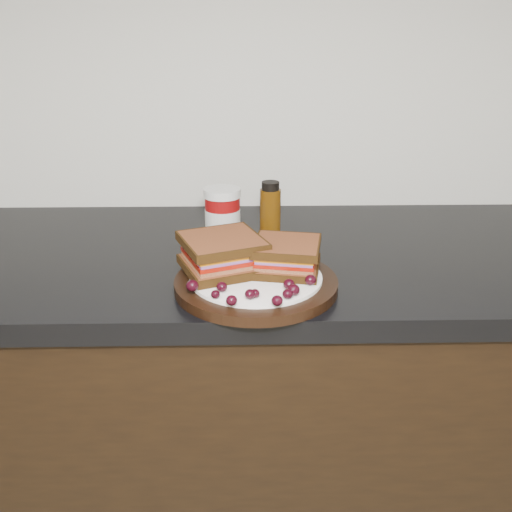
% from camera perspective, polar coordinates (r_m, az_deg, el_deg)
% --- Properties ---
extents(wall_back, '(4.00, 0.01, 2.70)m').
position_cam_1_polar(wall_back, '(1.39, -12.83, 22.83)').
color(wall_back, silver).
rests_on(wall_back, ground_plane).
extents(base_cabinets, '(3.96, 0.58, 0.86)m').
position_cam_1_polar(base_cabinets, '(1.41, -11.91, -17.50)').
color(base_cabinets, black).
rests_on(base_cabinets, ground_plane).
extents(countertop, '(3.98, 0.60, 0.04)m').
position_cam_1_polar(countertop, '(1.18, -13.60, -0.42)').
color(countertop, black).
rests_on(countertop, base_cabinets).
extents(plate, '(0.28, 0.28, 0.02)m').
position_cam_1_polar(plate, '(0.98, 0.00, -2.76)').
color(plate, black).
rests_on(plate, countertop).
extents(sandwich_left, '(0.17, 0.17, 0.06)m').
position_cam_1_polar(sandwich_left, '(0.99, -3.39, 0.23)').
color(sandwich_left, brown).
rests_on(sandwich_left, plate).
extents(sandwich_right, '(0.13, 0.13, 0.05)m').
position_cam_1_polar(sandwich_right, '(0.99, 3.07, -0.02)').
color(sandwich_right, brown).
rests_on(sandwich_right, plate).
extents(grape_0, '(0.02, 0.02, 0.02)m').
position_cam_1_polar(grape_0, '(0.92, -6.38, -2.97)').
color(grape_0, black).
rests_on(grape_0, plate).
extents(grape_1, '(0.02, 0.02, 0.02)m').
position_cam_1_polar(grape_1, '(0.91, -3.44, -3.10)').
color(grape_1, black).
rests_on(grape_1, plate).
extents(grape_2, '(0.01, 0.01, 0.01)m').
position_cam_1_polar(grape_2, '(0.89, -4.08, -3.85)').
color(grape_2, black).
rests_on(grape_2, plate).
extents(grape_3, '(0.02, 0.02, 0.02)m').
position_cam_1_polar(grape_3, '(0.87, -2.46, -4.46)').
color(grape_3, black).
rests_on(grape_3, plate).
extents(grape_4, '(0.02, 0.02, 0.02)m').
position_cam_1_polar(grape_4, '(0.89, -0.59, -3.84)').
color(grape_4, black).
rests_on(grape_4, plate).
extents(grape_5, '(0.02, 0.02, 0.01)m').
position_cam_1_polar(grape_5, '(0.89, -0.11, -3.77)').
color(grape_5, black).
rests_on(grape_5, plate).
extents(grape_6, '(0.02, 0.02, 0.02)m').
position_cam_1_polar(grape_6, '(0.87, 2.13, -4.49)').
color(grape_6, black).
rests_on(grape_6, plate).
extents(grape_7, '(0.02, 0.02, 0.02)m').
position_cam_1_polar(grape_7, '(0.89, 3.19, -3.82)').
color(grape_7, black).
rests_on(grape_7, plate).
extents(grape_8, '(0.02, 0.02, 0.02)m').
position_cam_1_polar(grape_8, '(0.90, 3.79, -3.40)').
color(grape_8, black).
rests_on(grape_8, plate).
extents(grape_9, '(0.02, 0.02, 0.02)m').
position_cam_1_polar(grape_9, '(0.92, 3.32, -2.83)').
color(grape_9, black).
rests_on(grape_9, plate).
extents(grape_10, '(0.02, 0.02, 0.02)m').
position_cam_1_polar(grape_10, '(0.94, 5.48, -2.39)').
color(grape_10, black).
rests_on(grape_10, plate).
extents(grape_11, '(0.02, 0.02, 0.02)m').
position_cam_1_polar(grape_11, '(0.96, 3.86, -1.74)').
color(grape_11, black).
rests_on(grape_11, plate).
extents(grape_12, '(0.02, 0.02, 0.02)m').
position_cam_1_polar(grape_12, '(0.98, 4.54, -1.30)').
color(grape_12, black).
rests_on(grape_12, plate).
extents(grape_13, '(0.02, 0.02, 0.02)m').
position_cam_1_polar(grape_13, '(1.01, 4.35, -0.58)').
color(grape_13, black).
rests_on(grape_13, plate).
extents(grape_14, '(0.02, 0.02, 0.02)m').
position_cam_1_polar(grape_14, '(1.02, 3.79, -0.36)').
color(grape_14, black).
rests_on(grape_14, plate).
extents(grape_15, '(0.02, 0.02, 0.02)m').
position_cam_1_polar(grape_15, '(1.01, -2.22, -0.49)').
color(grape_15, black).
rests_on(grape_15, plate).
extents(grape_16, '(0.02, 0.02, 0.02)m').
position_cam_1_polar(grape_16, '(1.01, -4.33, -0.63)').
color(grape_16, black).
rests_on(grape_16, plate).
extents(grape_17, '(0.02, 0.02, 0.02)m').
position_cam_1_polar(grape_17, '(0.98, -3.90, -1.18)').
color(grape_17, black).
rests_on(grape_17, plate).
extents(grape_18, '(0.02, 0.02, 0.02)m').
position_cam_1_polar(grape_18, '(0.97, -5.78, -1.72)').
color(grape_18, black).
rests_on(grape_18, plate).
extents(grape_19, '(0.02, 0.02, 0.02)m').
position_cam_1_polar(grape_19, '(0.95, -4.85, -1.99)').
color(grape_19, black).
rests_on(grape_19, plate).
extents(grape_20, '(0.02, 0.02, 0.02)m').
position_cam_1_polar(grape_20, '(1.00, -1.98, -0.79)').
color(grape_20, black).
rests_on(grape_20, plate).
extents(grape_21, '(0.01, 0.01, 0.01)m').
position_cam_1_polar(grape_21, '(0.98, -3.06, -1.43)').
color(grape_21, black).
rests_on(grape_21, plate).
extents(grape_22, '(0.02, 0.02, 0.02)m').
position_cam_1_polar(grape_22, '(0.97, -3.35, -1.63)').
color(grape_22, black).
rests_on(grape_22, plate).
extents(condiment_jar, '(0.10, 0.10, 0.11)m').
position_cam_1_polar(condiment_jar, '(1.18, -3.36, 4.13)').
color(condiment_jar, maroon).
rests_on(condiment_jar, countertop).
extents(oil_bottle, '(0.05, 0.05, 0.12)m').
position_cam_1_polar(oil_bottle, '(1.20, 1.43, 4.60)').
color(oil_bottle, '#4D2B07').
rests_on(oil_bottle, countertop).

